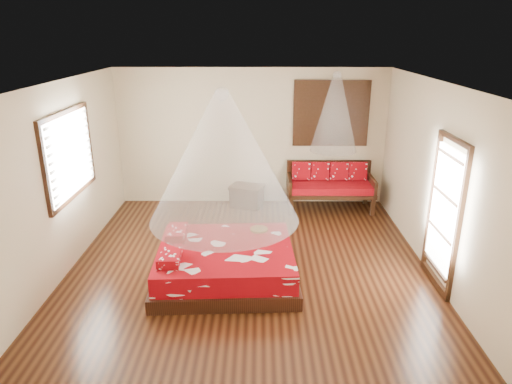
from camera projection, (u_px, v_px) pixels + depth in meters
room at (249, 178)px, 6.78m from camera, size 5.54×5.54×2.84m
bed at (225, 263)px, 6.70m from camera, size 2.12×1.94×0.64m
daybed at (330, 184)px, 9.30m from camera, size 1.74×0.77×0.94m
storage_chest at (247, 196)px, 9.48m from camera, size 0.78×0.67×0.45m
shutter_panel at (331, 114)px, 9.16m from camera, size 1.52×0.06×1.32m
window_left at (70, 155)px, 6.89m from camera, size 0.10×1.74×1.34m
glazed_door at (444, 215)px, 6.30m from camera, size 0.08×1.02×2.16m
wine_tray at (259, 227)px, 7.17m from camera, size 0.28×0.28×0.22m
mosquito_net_main at (223, 158)px, 6.16m from camera, size 2.09×2.09×1.80m
mosquito_net_daybed at (335, 112)px, 8.69m from camera, size 0.90×0.90×1.50m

